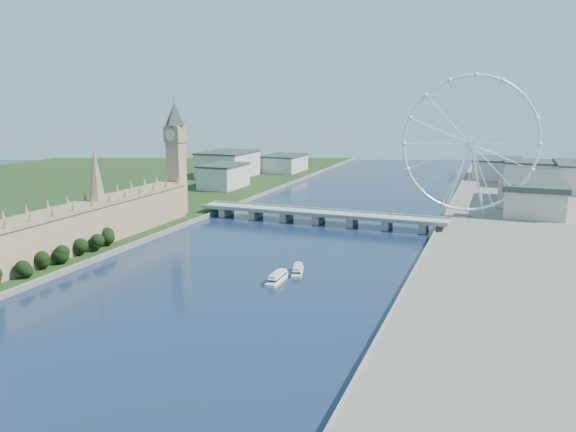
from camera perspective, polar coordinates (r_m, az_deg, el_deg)
The scene contains 9 objects.
ground at distance 238.81m, azimuth -20.48°, elevation -15.35°, with size 2000.00×2000.00×0.00m, color navy.
parliament_range at distance 435.09m, azimuth -18.67°, elevation -0.43°, with size 24.00×200.00×70.00m.
big_ben at distance 515.12m, azimuth -11.35°, elevation 7.18°, with size 20.02×20.02×110.00m.
westminster_bridge at distance 489.34m, azimuth 3.14°, elevation 0.07°, with size 220.00×22.00×9.50m.
london_eye at distance 513.49m, azimuth 18.12°, elevation 6.93°, with size 113.60×39.12×124.30m.
county_hall at distance 596.50m, azimuth 23.38°, elevation 0.59°, with size 54.00×144.00×35.00m, color beige, non-canonical shape.
city_skyline at distance 729.77m, azimuth 12.42°, elevation 4.52°, with size 505.00×280.00×32.00m.
tour_boat_near at distance 349.54m, azimuth 0.97°, elevation -5.85°, with size 6.36×25.14×5.51m, color beige, non-canonical shape.
tour_boat_far at distance 334.36m, azimuth -1.13°, elevation -6.68°, with size 6.77×26.66×5.86m, color white, non-canonical shape.
Camera 1 is at (146.17, -156.30, 105.98)m, focal length 35.00 mm.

